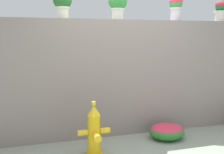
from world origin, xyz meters
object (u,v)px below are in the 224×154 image
at_px(fire_hydrant, 94,131).
at_px(flower_bush_left, 167,131).
at_px(potted_plant_3, 118,2).
at_px(potted_plant_4, 176,6).
at_px(potted_plant_2, 62,0).
at_px(potted_plant_5, 222,10).

relative_size(fire_hydrant, flower_bush_left, 1.32).
xyz_separation_m(potted_plant_3, potted_plant_4, (1.08, -0.01, -0.04)).
bearing_deg(flower_bush_left, fire_hydrant, -168.59).
xyz_separation_m(potted_plant_2, flower_bush_left, (1.58, -0.55, -2.08)).
height_order(potted_plant_2, fire_hydrant, potted_plant_2).
xyz_separation_m(potted_plant_5, fire_hydrant, (-2.66, -0.83, -1.82)).
height_order(potted_plant_2, flower_bush_left, potted_plant_2).
bearing_deg(fire_hydrant, potted_plant_2, 110.03).
bearing_deg(fire_hydrant, potted_plant_4, 26.05).
bearing_deg(fire_hydrant, potted_plant_3, 53.52).
distance_m(potted_plant_4, flower_bush_left, 2.18).
distance_m(potted_plant_2, potted_plant_4, 1.99).
xyz_separation_m(potted_plant_4, fire_hydrant, (-1.70, -0.83, -1.86)).
distance_m(potted_plant_3, potted_plant_5, 2.04).
bearing_deg(flower_bush_left, potted_plant_4, 53.88).
height_order(potted_plant_3, potted_plant_4, potted_plant_3).
bearing_deg(potted_plant_2, potted_plant_5, 0.34).
bearing_deg(potted_plant_3, potted_plant_2, -177.98).
xyz_separation_m(potted_plant_2, potted_plant_5, (2.96, 0.02, -0.06)).
xyz_separation_m(potted_plant_4, potted_plant_5, (0.96, -0.01, -0.04)).
relative_size(potted_plant_2, potted_plant_4, 1.05).
bearing_deg(potted_plant_4, fire_hydrant, -153.95).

